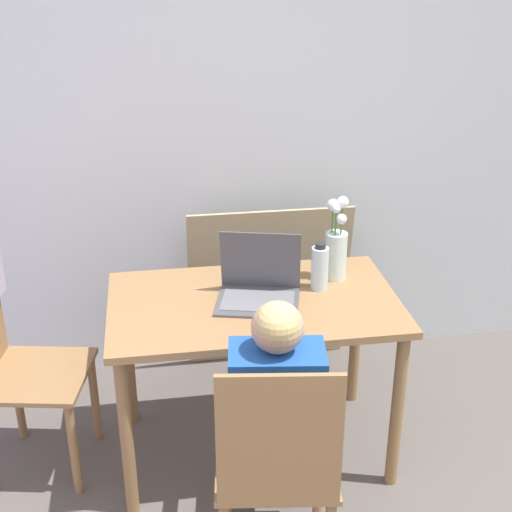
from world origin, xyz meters
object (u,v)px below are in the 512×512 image
Objects in this scene: chair_spare at (0,336)px; person_seated at (276,401)px; flower_vase at (336,246)px; water_bottle at (320,268)px; laptop at (259,284)px; chair_occupied at (277,469)px.

person_seated is at bearing -111.51° from chair_spare.
flower_vase is at bearing -75.76° from chair_spare.
person_seated is 0.70m from water_bottle.
chair_spare is 1.29m from water_bottle.
water_bottle is (1.27, -0.01, 0.21)m from chair_spare.
laptop is 1.87× the size of water_bottle.
chair_occupied is 1.23m from chair_spare.
chair_occupied is 0.22m from person_seated.
flower_vase reaches higher than laptop.
water_bottle is at bearing -104.94° from chair_occupied.
chair_spare is (-0.96, 0.74, 0.15)m from chair_occupied.
chair_spare is 2.48× the size of laptop.
chair_occupied is 0.99× the size of chair_spare.
laptop is at bearing -85.87° from person_seated.
flower_vase reaches higher than water_bottle.
person_seated is (0.98, -0.62, 0.03)m from chair_spare.
chair_occupied is at bearing 90.00° from person_seated.
flower_vase is (1.36, 0.08, 0.26)m from chair_spare.
chair_spare is 2.59× the size of flower_vase.
chair_spare is at bearing -168.60° from laptop.
chair_occupied is at bearing -80.07° from laptop.
person_seated is at bearing -118.37° from flower_vase.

